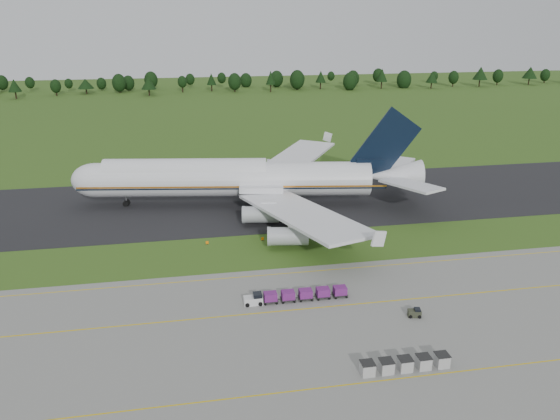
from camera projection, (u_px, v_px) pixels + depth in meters
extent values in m
plane|color=#315318|center=(281.00, 249.00, 100.94)|extent=(600.00, 600.00, 0.00)
cube|color=slate|center=(329.00, 356.00, 69.45)|extent=(300.00, 52.00, 0.06)
cube|color=black|center=(260.00, 201.00, 126.86)|extent=(300.00, 40.00, 0.08)
cube|color=gold|center=(308.00, 309.00, 80.55)|extent=(300.00, 0.25, 0.01)
cube|color=gold|center=(343.00, 385.00, 63.88)|extent=(300.00, 0.20, 0.01)
cube|color=gold|center=(292.00, 273.00, 91.66)|extent=(120.00, 0.20, 0.01)
cylinder|color=black|center=(16.00, 95.00, 280.52)|extent=(0.70, 0.70, 3.63)
cone|color=black|center=(14.00, 85.00, 278.81)|extent=(6.57, 6.57, 6.46)
cylinder|color=black|center=(56.00, 93.00, 291.72)|extent=(0.70, 0.70, 3.29)
sphere|color=black|center=(56.00, 86.00, 290.58)|extent=(5.55, 5.55, 5.55)
cylinder|color=black|center=(86.00, 91.00, 298.20)|extent=(0.70, 0.70, 2.92)
cone|color=black|center=(85.00, 84.00, 296.83)|extent=(8.69, 8.69, 5.20)
cylinder|color=black|center=(120.00, 90.00, 302.49)|extent=(0.70, 0.70, 3.55)
sphere|color=black|center=(119.00, 83.00, 301.26)|extent=(7.55, 7.55, 7.55)
cylinder|color=black|center=(149.00, 92.00, 291.64)|extent=(0.70, 0.70, 3.50)
cone|color=black|center=(148.00, 83.00, 290.00)|extent=(7.91, 7.91, 6.22)
cylinder|color=black|center=(183.00, 89.00, 303.89)|extent=(0.70, 0.70, 3.79)
sphere|color=black|center=(182.00, 82.00, 302.57)|extent=(5.04, 5.04, 5.04)
cylinder|color=black|center=(212.00, 88.00, 308.79)|extent=(0.70, 0.70, 3.59)
cone|color=black|center=(211.00, 79.00, 307.11)|extent=(5.30, 5.30, 6.39)
cylinder|color=black|center=(235.00, 89.00, 305.50)|extent=(0.70, 0.70, 3.75)
sphere|color=black|center=(235.00, 82.00, 304.20)|extent=(7.25, 7.25, 7.25)
cylinder|color=black|center=(271.00, 88.00, 305.78)|extent=(0.70, 0.70, 4.21)
cone|color=black|center=(271.00, 77.00, 303.81)|extent=(5.24, 5.24, 7.48)
cylinder|color=black|center=(297.00, 86.00, 314.25)|extent=(0.70, 0.70, 3.78)
sphere|color=black|center=(297.00, 80.00, 312.94)|extent=(8.39, 8.39, 8.39)
cylinder|color=black|center=(320.00, 86.00, 318.68)|extent=(0.70, 0.70, 3.71)
cone|color=black|center=(321.00, 77.00, 316.94)|extent=(5.99, 5.99, 6.60)
cylinder|color=black|center=(350.00, 87.00, 313.81)|extent=(0.70, 0.70, 3.12)
sphere|color=black|center=(350.00, 82.00, 312.72)|extent=(7.96, 7.96, 7.96)
cylinder|color=black|center=(381.00, 85.00, 319.22)|extent=(0.70, 0.70, 4.13)
cone|color=black|center=(382.00, 75.00, 317.28)|extent=(6.41, 6.41, 7.35)
cylinder|color=black|center=(404.00, 85.00, 323.14)|extent=(0.70, 0.70, 2.99)
sphere|color=black|center=(404.00, 80.00, 322.10)|extent=(8.50, 8.50, 8.50)
cylinder|color=black|center=(431.00, 85.00, 319.69)|extent=(0.70, 0.70, 3.55)
cone|color=black|center=(432.00, 77.00, 318.02)|extent=(6.67, 6.67, 6.31)
cylinder|color=black|center=(453.00, 84.00, 327.83)|extent=(0.70, 0.70, 3.62)
sphere|color=black|center=(454.00, 77.00, 326.57)|extent=(5.97, 5.97, 5.97)
cylinder|color=black|center=(479.00, 83.00, 328.47)|extent=(0.70, 0.70, 4.19)
cone|color=black|center=(481.00, 73.00, 326.51)|extent=(8.68, 8.68, 7.45)
cylinder|color=black|center=(497.00, 82.00, 336.01)|extent=(0.70, 0.70, 3.55)
sphere|color=black|center=(498.00, 76.00, 334.78)|extent=(6.26, 6.26, 6.26)
cylinder|color=black|center=(529.00, 81.00, 337.15)|extent=(0.70, 0.70, 3.92)
cone|color=black|center=(530.00, 72.00, 335.31)|extent=(8.78, 8.78, 6.96)
cylinder|color=black|center=(544.00, 80.00, 346.03)|extent=(0.70, 0.70, 3.20)
sphere|color=black|center=(545.00, 75.00, 344.92)|extent=(5.86, 5.86, 5.86)
cylinder|color=silver|center=(233.00, 179.00, 122.41)|extent=(61.87, 17.02, 7.63)
cylinder|color=silver|center=(185.00, 172.00, 121.56)|extent=(36.50, 11.44, 5.95)
sphere|color=silver|center=(96.00, 180.00, 121.71)|extent=(7.63, 7.63, 7.63)
cone|color=silver|center=(395.00, 176.00, 123.06)|extent=(12.63, 8.96, 7.24)
cube|color=orange|center=(232.00, 187.00, 119.01)|extent=(66.98, 10.53, 0.37)
cube|color=silver|center=(302.00, 214.00, 104.02)|extent=(20.72, 37.53, 0.58)
cube|color=silver|center=(292.00, 160.00, 142.09)|extent=(29.28, 35.60, 0.58)
cylinder|color=#A0A3A8|center=(261.00, 215.00, 111.21)|extent=(7.85, 4.49, 3.39)
cylinder|color=#A0A3A8|center=(288.00, 236.00, 100.37)|extent=(7.85, 4.49, 3.39)
cylinder|color=#A0A3A8|center=(262.00, 178.00, 136.32)|extent=(7.85, 4.49, 3.39)
cylinder|color=#A0A3A8|center=(281.00, 165.00, 147.40)|extent=(7.85, 4.49, 3.39)
cube|color=black|center=(386.00, 145.00, 120.59)|extent=(15.35, 2.96, 17.01)
cube|color=silver|center=(411.00, 185.00, 115.51)|extent=(10.76, 14.95, 0.48)
cube|color=silver|center=(394.00, 165.00, 130.46)|extent=(13.42, 14.22, 0.48)
cylinder|color=slate|center=(126.00, 201.00, 123.54)|extent=(0.38, 0.38, 2.33)
cylinder|color=black|center=(126.00, 203.00, 123.70)|extent=(1.51, 1.15, 1.38)
cylinder|color=slate|center=(262.00, 207.00, 119.75)|extent=(0.38, 0.38, 2.33)
cylinder|color=black|center=(262.00, 209.00, 119.91)|extent=(1.51, 1.15, 1.38)
cylinder|color=slate|center=(262.00, 194.00, 128.72)|extent=(0.38, 0.38, 2.33)
cylinder|color=black|center=(262.00, 195.00, 128.88)|extent=(1.51, 1.15, 1.38)
cube|color=silver|center=(253.00, 300.00, 81.63)|extent=(2.82, 1.52, 1.19)
cylinder|color=black|center=(247.00, 305.00, 80.85)|extent=(0.65, 0.24, 0.65)
cube|color=black|center=(270.00, 300.00, 82.14)|extent=(2.17, 1.63, 0.13)
cube|color=#5D1B62|center=(270.00, 296.00, 81.92)|extent=(1.95, 1.52, 1.19)
cylinder|color=black|center=(265.00, 304.00, 81.36)|extent=(0.37, 0.16, 0.37)
cube|color=black|center=(288.00, 299.00, 82.59)|extent=(2.17, 1.63, 0.13)
cube|color=#5D1B62|center=(288.00, 295.00, 82.37)|extent=(1.95, 1.52, 1.19)
cylinder|color=black|center=(283.00, 303.00, 81.81)|extent=(0.37, 0.16, 0.37)
cube|color=black|center=(305.00, 297.00, 83.05)|extent=(2.17, 1.63, 0.13)
cube|color=#5D1B62|center=(306.00, 293.00, 82.83)|extent=(1.95, 1.52, 1.19)
cylinder|color=black|center=(301.00, 301.00, 82.26)|extent=(0.37, 0.16, 0.37)
cube|color=black|center=(323.00, 296.00, 83.50)|extent=(2.17, 1.63, 0.13)
cube|color=#5D1B62|center=(323.00, 292.00, 83.28)|extent=(1.95, 1.52, 1.19)
cylinder|color=black|center=(318.00, 300.00, 82.72)|extent=(0.37, 0.16, 0.37)
cube|color=black|center=(340.00, 294.00, 83.96)|extent=(2.17, 1.63, 0.13)
cube|color=#5D1B62|center=(340.00, 290.00, 83.74)|extent=(1.95, 1.52, 1.19)
cylinder|color=black|center=(336.00, 298.00, 83.17)|extent=(0.37, 0.16, 0.37)
cylinder|color=black|center=(253.00, 302.00, 81.72)|extent=(0.65, 0.24, 0.65)
cube|color=#2E3122|center=(414.00, 313.00, 78.29)|extent=(2.02, 1.45, 1.01)
cylinder|color=black|center=(412.00, 317.00, 77.76)|extent=(0.51, 0.18, 0.51)
cylinder|color=black|center=(417.00, 312.00, 78.99)|extent=(0.51, 0.18, 0.51)
cube|color=#A6A6A6|center=(367.00, 369.00, 65.59)|extent=(1.57, 1.57, 1.57)
cube|color=black|center=(368.00, 363.00, 65.32)|extent=(1.67, 1.67, 0.08)
cube|color=#A6A6A6|center=(386.00, 366.00, 66.00)|extent=(1.57, 1.57, 1.57)
cube|color=black|center=(387.00, 361.00, 65.72)|extent=(1.67, 1.67, 0.08)
cube|color=#A6A6A6|center=(405.00, 364.00, 66.40)|extent=(1.57, 1.57, 1.57)
cube|color=black|center=(405.00, 359.00, 66.12)|extent=(1.67, 1.67, 0.08)
cube|color=#A6A6A6|center=(423.00, 362.00, 66.80)|extent=(1.57, 1.57, 1.57)
cube|color=black|center=(424.00, 357.00, 66.52)|extent=(1.67, 1.67, 0.08)
cube|color=#A6A6A6|center=(442.00, 360.00, 67.20)|extent=(1.57, 1.57, 1.57)
cube|color=black|center=(442.00, 354.00, 66.92)|extent=(1.67, 1.67, 0.08)
cube|color=orange|center=(207.00, 243.00, 103.22)|extent=(0.50, 0.12, 0.60)
cube|color=black|center=(207.00, 244.00, 103.31)|extent=(0.30, 0.30, 0.04)
cube|color=orange|center=(262.00, 239.00, 104.99)|extent=(0.50, 0.12, 0.60)
cube|color=black|center=(262.00, 240.00, 105.09)|extent=(0.30, 0.30, 0.04)
cube|color=orange|center=(316.00, 235.00, 106.77)|extent=(0.50, 0.12, 0.60)
cube|color=black|center=(316.00, 236.00, 106.86)|extent=(0.30, 0.30, 0.04)
cube|color=orange|center=(368.00, 231.00, 108.54)|extent=(0.50, 0.12, 0.60)
cube|color=black|center=(368.00, 233.00, 108.64)|extent=(0.30, 0.30, 0.04)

